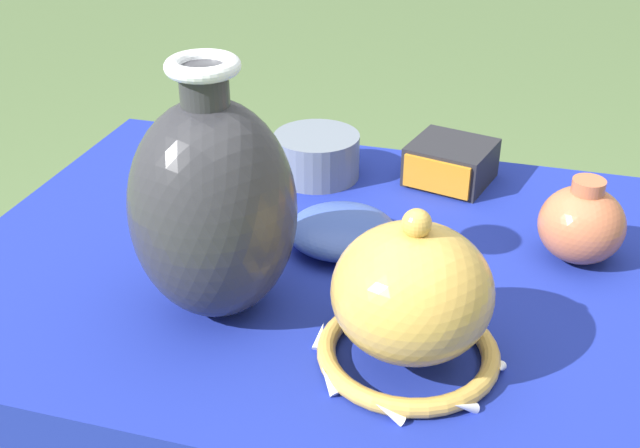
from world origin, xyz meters
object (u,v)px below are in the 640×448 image
mosaic_tile_box (450,163)px  pot_squat_slate (317,156)px  vase_tall_bulbous (213,207)px  jar_round_terracotta (582,224)px  bowl_shallow_cobalt (342,230)px  vase_dome_bell (411,302)px

mosaic_tile_box → pot_squat_slate: size_ratio=1.06×
vase_tall_bulbous → pot_squat_slate: vase_tall_bulbous is taller
jar_round_terracotta → mosaic_tile_box: bearing=136.6°
vase_tall_bulbous → bowl_shallow_cobalt: bearing=59.6°
vase_dome_bell → bowl_shallow_cobalt: vase_dome_bell is taller
vase_tall_bulbous → bowl_shallow_cobalt: vase_tall_bulbous is taller
vase_tall_bulbous → jar_round_terracotta: bearing=29.4°
mosaic_tile_box → jar_round_terracotta: (0.21, -0.19, 0.02)m
jar_round_terracotta → bowl_shallow_cobalt: size_ratio=0.78×
vase_tall_bulbous → vase_dome_bell: bearing=-8.9°
vase_dome_bell → pot_squat_slate: bearing=118.5°
bowl_shallow_cobalt → pot_squat_slate: size_ratio=1.09×
vase_tall_bulbous → jar_round_terracotta: (0.44, 0.25, -0.09)m
vase_dome_bell → pot_squat_slate: 0.50m
mosaic_tile_box → jar_round_terracotta: bearing=-29.7°
vase_dome_bell → pot_squat_slate: (-0.24, 0.44, -0.04)m
vase_dome_bell → mosaic_tile_box: bearing=92.4°
bowl_shallow_cobalt → pot_squat_slate: bearing=115.3°
bowl_shallow_cobalt → vase_dome_bell: bearing=-58.7°
mosaic_tile_box → bowl_shallow_cobalt: size_ratio=0.97×
mosaic_tile_box → pot_squat_slate: pot_squat_slate is taller
jar_round_terracotta → bowl_shallow_cobalt: jar_round_terracotta is taller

